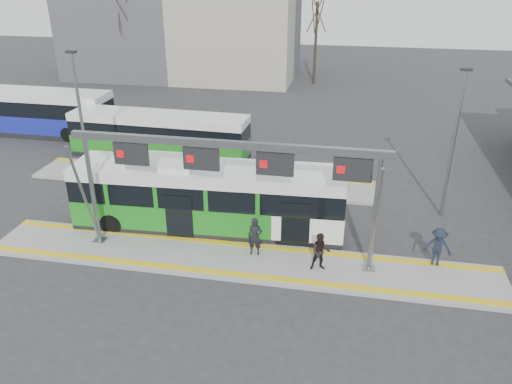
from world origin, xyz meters
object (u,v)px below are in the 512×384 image
(passenger_a, at_px, (255,237))
(passenger_b, at_px, (321,252))
(passenger_c, at_px, (438,247))
(gantry, at_px, (229,166))
(hero_bus, at_px, (208,198))

(passenger_a, height_order, passenger_b, passenger_a)
(passenger_a, height_order, passenger_c, passenger_c)
(passenger_a, relative_size, passenger_b, 1.04)
(passenger_c, bearing_deg, gantry, -165.31)
(gantry, xyz_separation_m, passenger_c, (8.58, 0.85, -3.29))
(passenger_a, distance_m, passenger_b, 2.92)
(gantry, xyz_separation_m, passenger_a, (1.00, 0.28, -3.30))
(gantry, bearing_deg, hero_bus, 125.12)
(hero_bus, height_order, passenger_a, hero_bus)
(hero_bus, bearing_deg, passenger_a, -40.75)
(hero_bus, distance_m, passenger_a, 3.46)
(passenger_c, bearing_deg, passenger_b, -156.54)
(gantry, bearing_deg, passenger_c, 5.63)
(gantry, height_order, passenger_b, gantry)
(gantry, relative_size, passenger_c, 7.53)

